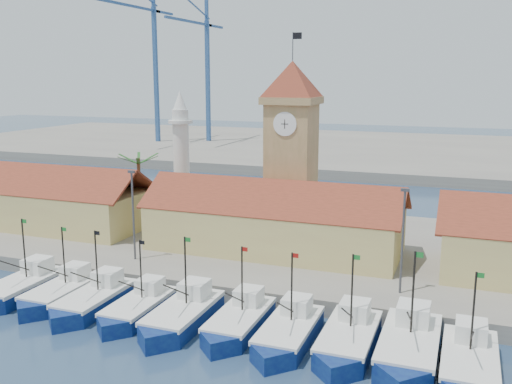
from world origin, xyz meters
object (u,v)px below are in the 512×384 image
at_px(boat_5, 238,323).
at_px(minaret, 181,156).
at_px(boat_0, 20,289).
at_px(clock_tower, 292,145).

bearing_deg(boat_5, minaret, 125.57).
bearing_deg(boat_0, boat_5, 0.55).
bearing_deg(minaret, clock_tower, -7.61).
bearing_deg(clock_tower, minaret, 172.39).
bearing_deg(clock_tower, boat_5, -83.03).
bearing_deg(boat_5, clock_tower, 96.97).
relative_size(boat_0, boat_5, 1.06).
bearing_deg(boat_0, minaret, 82.47).
xyz_separation_m(boat_0, clock_tower, (18.32, 23.08, 11.19)).
height_order(clock_tower, minaret, clock_tower).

